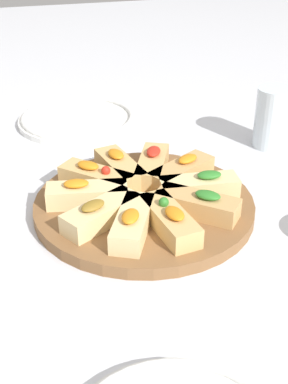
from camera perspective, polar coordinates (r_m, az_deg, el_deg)
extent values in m
plane|color=silver|center=(0.75, 0.00, -2.03)|extent=(3.00, 3.00, 0.00)
cylinder|color=brown|center=(0.74, 0.00, -1.47)|extent=(0.31, 0.31, 0.02)
cube|color=tan|center=(0.71, 5.70, -1.37)|extent=(0.10, 0.11, 0.03)
ellipsoid|color=#2D7A28|center=(0.69, 6.83, -0.33)|extent=(0.04, 0.04, 0.01)
cube|color=#E5C689|center=(0.75, 5.88, 0.52)|extent=(0.05, 0.11, 0.03)
ellipsoid|color=#2D7A28|center=(0.74, 6.97, 1.83)|extent=(0.02, 0.04, 0.01)
cube|color=tan|center=(0.78, 3.98, 2.05)|extent=(0.09, 0.11, 0.03)
ellipsoid|color=orange|center=(0.78, 4.68, 3.56)|extent=(0.04, 0.04, 0.01)
cube|color=tan|center=(0.80, 0.87, 2.76)|extent=(0.12, 0.08, 0.03)
ellipsoid|color=red|center=(0.80, 1.02, 4.36)|extent=(0.04, 0.03, 0.01)
cube|color=tan|center=(0.79, -2.57, 2.51)|extent=(0.12, 0.06, 0.03)
ellipsoid|color=orange|center=(0.80, -3.01, 4.07)|extent=(0.04, 0.03, 0.01)
cube|color=tan|center=(0.77, -5.07, 1.42)|extent=(0.10, 0.10, 0.03)
ellipsoid|color=orange|center=(0.77, -5.99, 2.85)|extent=(0.04, 0.04, 0.01)
sphere|color=red|center=(0.75, -4.09, 2.30)|extent=(0.01, 0.01, 0.01)
cube|color=#E5C689|center=(0.73, -6.09, -0.29)|extent=(0.06, 0.11, 0.03)
ellipsoid|color=orange|center=(0.72, -7.25, 0.91)|extent=(0.03, 0.04, 0.01)
cube|color=#E5C689|center=(0.69, -4.54, -2.33)|extent=(0.09, 0.11, 0.03)
ellipsoid|color=olive|center=(0.67, -5.47, -1.46)|extent=(0.04, 0.04, 0.01)
cube|color=#E5C689|center=(0.67, -1.21, -3.30)|extent=(0.12, 0.08, 0.03)
ellipsoid|color=orange|center=(0.65, -1.47, -2.60)|extent=(0.04, 0.03, 0.01)
cube|color=tan|center=(0.67, 2.71, -3.03)|extent=(0.11, 0.05, 0.03)
ellipsoid|color=orange|center=(0.65, 3.29, -2.29)|extent=(0.04, 0.03, 0.01)
sphere|color=#2D7A28|center=(0.68, 2.13, -1.10)|extent=(0.01, 0.01, 0.01)
cylinder|color=white|center=(1.04, -7.10, 7.59)|extent=(0.22, 0.22, 0.01)
torus|color=white|center=(1.04, -7.13, 7.95)|extent=(0.21, 0.21, 0.01)
cylinder|color=silver|center=(0.94, 13.61, 7.71)|extent=(0.06, 0.06, 0.10)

